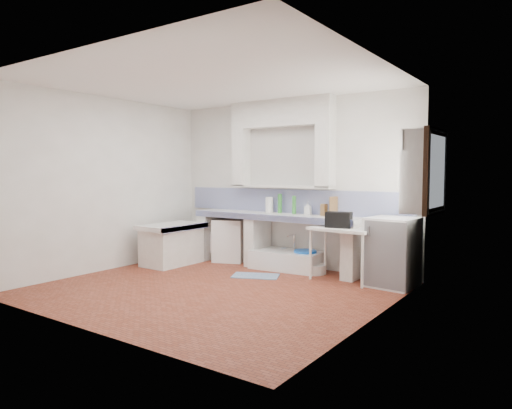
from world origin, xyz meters
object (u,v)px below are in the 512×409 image
Objects in this scene: fridge at (392,252)px; stove at (230,240)px; side_table at (343,254)px; sink at (287,261)px.

stove is at bearing -178.34° from fridge.
side_table is 0.98× the size of fridge.
sink is at bearing -21.77° from stove.
sink is (1.20, -0.01, -0.24)m from stove.
fridge reaches higher than stove.
fridge is (0.69, 0.11, 0.09)m from side_table.
side_table is 0.71m from fridge.
side_table is (2.30, -0.27, 0.02)m from stove.
sink is 1.19× the size of fridge.
stove reaches higher than sink.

